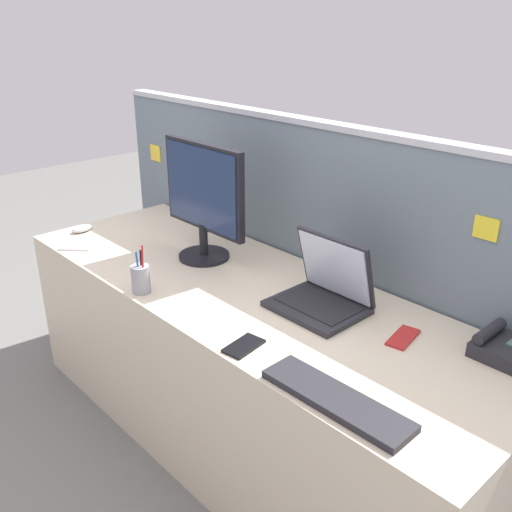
% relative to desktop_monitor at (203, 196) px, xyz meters
% --- Properties ---
extents(ground_plane, '(10.00, 10.00, 0.00)m').
position_rel_desktop_monitor_xyz_m(ground_plane, '(0.34, -0.08, -0.97)').
color(ground_plane, slate).
extents(desk, '(2.16, 0.73, 0.70)m').
position_rel_desktop_monitor_xyz_m(desk, '(0.34, -0.08, -0.62)').
color(desk, beige).
rests_on(desk, ground_plane).
extents(cubicle_divider, '(2.64, 0.08, 1.28)m').
position_rel_desktop_monitor_xyz_m(cubicle_divider, '(0.34, 0.33, -0.33)').
color(cubicle_divider, slate).
rests_on(cubicle_divider, ground_plane).
extents(desktop_monitor, '(0.47, 0.21, 0.49)m').
position_rel_desktop_monitor_xyz_m(desktop_monitor, '(0.00, 0.00, 0.00)').
color(desktop_monitor, black).
rests_on(desktop_monitor, desk).
extents(laptop, '(0.31, 0.26, 0.26)m').
position_rel_desktop_monitor_xyz_m(laptop, '(0.64, 0.03, -0.21)').
color(laptop, '#232328').
rests_on(laptop, desk).
extents(desk_phone, '(0.18, 0.17, 0.08)m').
position_rel_desktop_monitor_xyz_m(desk_phone, '(1.22, 0.19, -0.24)').
color(desk_phone, '#232328').
rests_on(desk_phone, desk).
extents(keyboard_main, '(0.44, 0.13, 0.02)m').
position_rel_desktop_monitor_xyz_m(keyboard_main, '(1.02, -0.36, -0.26)').
color(keyboard_main, '#232328').
rests_on(keyboard_main, desk).
extents(computer_mouse_right_hand, '(0.07, 0.10, 0.03)m').
position_rel_desktop_monitor_xyz_m(computer_mouse_right_hand, '(-0.64, -0.24, -0.26)').
color(computer_mouse_right_hand, silver).
rests_on(computer_mouse_right_hand, desk).
extents(pen_cup, '(0.07, 0.07, 0.19)m').
position_rel_desktop_monitor_xyz_m(pen_cup, '(0.10, -0.38, -0.22)').
color(pen_cup, '#99999E').
rests_on(pen_cup, desk).
extents(cell_phone_white_slab, '(0.15, 0.15, 0.01)m').
position_rel_desktop_monitor_xyz_m(cell_phone_white_slab, '(-0.47, -0.36, -0.27)').
color(cell_phone_white_slab, silver).
rests_on(cell_phone_white_slab, desk).
extents(cell_phone_red_case, '(0.09, 0.15, 0.01)m').
position_rel_desktop_monitor_xyz_m(cell_phone_red_case, '(0.95, 0.05, -0.27)').
color(cell_phone_red_case, '#B22323').
rests_on(cell_phone_red_case, desk).
extents(cell_phone_black_slab, '(0.09, 0.14, 0.01)m').
position_rel_desktop_monitor_xyz_m(cell_phone_black_slab, '(0.64, -0.36, -0.27)').
color(cell_phone_black_slab, black).
rests_on(cell_phone_black_slab, desk).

